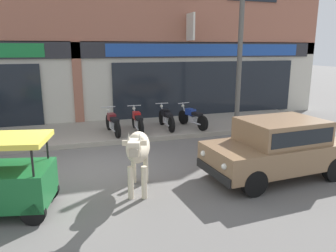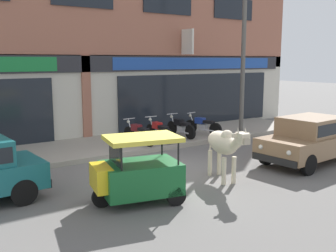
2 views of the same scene
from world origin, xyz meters
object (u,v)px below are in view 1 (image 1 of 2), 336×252
car_1 (278,145)px  auto_rickshaw (0,181)px  motorcycle_0 (113,123)px  motorcycle_3 (192,117)px  utility_pole (240,45)px  motorcycle_2 (166,118)px  motorcycle_1 (137,121)px  cow (138,149)px

car_1 → auto_rickshaw: (-6.18, 0.06, -0.15)m
auto_rickshaw → motorcycle_0: (2.86, 4.84, -0.11)m
motorcycle_3 → utility_pole: 3.17m
auto_rickshaw → motorcycle_2: bearing=45.6°
motorcycle_1 → motorcycle_2: (1.16, 0.18, 0.00)m
cow → motorcycle_0: 4.73m
cow → motorcycle_2: size_ratio=1.16×
car_1 → motorcycle_0: 5.92m
motorcycle_1 → motorcycle_3: 2.16m
cow → utility_pole: bearing=40.7°
motorcycle_1 → motorcycle_3: (2.16, 0.01, 0.00)m
motorcycle_1 → utility_pole: 4.62m
motorcycle_1 → car_1: bearing=-63.8°
cow → motorcycle_1: size_ratio=1.16×
auto_rickshaw → motorcycle_1: 6.13m
motorcycle_1 → utility_pole: (3.69, -0.64, 2.70)m
auto_rickshaw → motorcycle_2: auto_rickshaw is taller
cow → auto_rickshaw: cow is taller
motorcycle_2 → utility_pole: 3.79m
cow → motorcycle_2: cow is taller
motorcycle_1 → auto_rickshaw: bearing=-127.8°
auto_rickshaw → motorcycle_0: auto_rickshaw is taller
car_1 → utility_pole: 5.07m
motorcycle_0 → motorcycle_2: bearing=5.2°
motorcycle_2 → motorcycle_3: same height
motorcycle_2 → utility_pole: (2.53, -0.82, 2.70)m
utility_pole → auto_rickshaw: bearing=-150.6°
motorcycle_2 → motorcycle_0: bearing=-174.8°
motorcycle_1 → utility_pole: utility_pole is taller
motorcycle_0 → motorcycle_2: (2.06, 0.19, 0.00)m
auto_rickshaw → motorcycle_0: size_ratio=1.17×
car_1 → motorcycle_3: 4.92m
car_1 → motorcycle_1: car_1 is taller
motorcycle_3 → motorcycle_2: bearing=170.2°
auto_rickshaw → cow: bearing=2.7°
motorcycle_3 → utility_pole: utility_pole is taller
motorcycle_0 → car_1: bearing=-55.9°
car_1 → motorcycle_0: car_1 is taller
cow → motorcycle_2: (2.21, 4.90, -0.46)m
motorcycle_0 → cow: bearing=-91.8°
motorcycle_2 → auto_rickshaw: bearing=-134.4°
cow → car_1: size_ratio=0.57×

